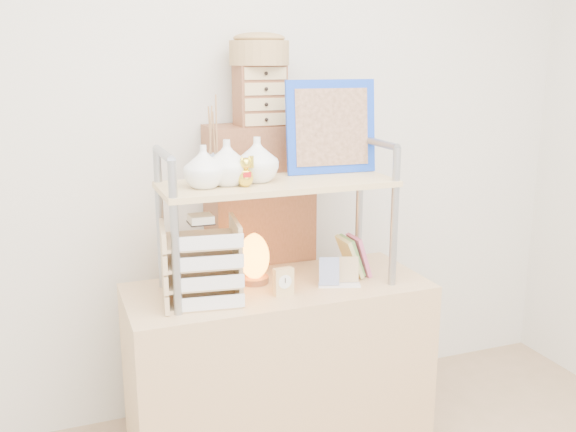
{
  "coord_description": "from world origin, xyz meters",
  "views": [
    {
      "loc": [
        -0.82,
        -1.07,
        1.64
      ],
      "look_at": [
        0.04,
        1.2,
        1.03
      ],
      "focal_mm": 40.0,
      "sensor_mm": 36.0,
      "label": 1
    }
  ],
  "objects_px": {
    "cabinet": "(260,273)",
    "letter_tray": "(202,267)",
    "desk": "(278,371)",
    "salt_lamp": "(254,258)"
  },
  "relations": [
    {
      "from": "cabinet",
      "to": "salt_lamp",
      "type": "bearing_deg",
      "value": -113.98
    },
    {
      "from": "desk",
      "to": "salt_lamp",
      "type": "xyz_separation_m",
      "value": [
        -0.08,
        0.07,
        0.48
      ]
    },
    {
      "from": "letter_tray",
      "to": "desk",
      "type": "bearing_deg",
      "value": 10.1
    },
    {
      "from": "cabinet",
      "to": "letter_tray",
      "type": "xyz_separation_m",
      "value": [
        -0.36,
        -0.43,
        0.21
      ]
    },
    {
      "from": "cabinet",
      "to": "letter_tray",
      "type": "distance_m",
      "value": 0.6
    },
    {
      "from": "letter_tray",
      "to": "salt_lamp",
      "type": "relative_size",
      "value": 1.62
    },
    {
      "from": "desk",
      "to": "cabinet",
      "type": "xyz_separation_m",
      "value": [
        0.05,
        0.37,
        0.3
      ]
    },
    {
      "from": "cabinet",
      "to": "letter_tray",
      "type": "relative_size",
      "value": 4.07
    },
    {
      "from": "salt_lamp",
      "to": "letter_tray",
      "type": "bearing_deg",
      "value": -153.0
    },
    {
      "from": "cabinet",
      "to": "letter_tray",
      "type": "height_order",
      "value": "cabinet"
    }
  ]
}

